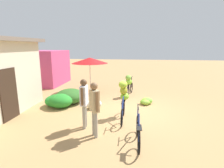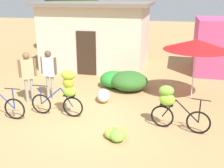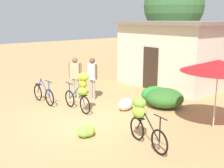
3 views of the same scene
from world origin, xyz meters
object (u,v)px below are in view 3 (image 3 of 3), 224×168
Objects in this scene: banana_pile_on_ground at (86,131)px; person_bystander at (75,73)px; bicycle_leftmost at (43,94)px; bicycle_center_loaded at (142,117)px; bicycle_near_pile at (81,89)px; tree_behind_building at (174,6)px; produce_sack at (126,104)px; market_umbrella at (219,66)px; building_low at (175,53)px; person_vendor at (92,74)px.

banana_pile_on_ground is 3.98m from person_bystander.
bicycle_leftmost is 1.55m from person_bystander.
person_bystander is (-4.78, 0.89, 0.33)m from bicycle_center_loaded.
tree_behind_building is at bearing 109.28° from bicycle_near_pile.
produce_sack is (-2.32, 1.49, -0.54)m from bicycle_center_loaded.
tree_behind_building is 2.65× the size of market_umbrella.
person_bystander reaches higher than produce_sack.
bicycle_leftmost is (1.14, -9.26, -3.66)m from tree_behind_building.
building_low is 3.07× the size of person_bystander.
bicycle_near_pile is (0.77, -6.12, -0.72)m from building_low.
produce_sack reaches higher than banana_pile_on_ground.
tree_behind_building is at bearing 97.00° from bicycle_leftmost.
tree_behind_building is 3.36× the size of person_vendor.
market_umbrella reaches higher than banana_pile_on_ground.
bicycle_center_loaded is 0.92× the size of person_bystander.
produce_sack is at bearing 3.57° from person_vendor.
building_low is 3.09× the size of person_vendor.
bicycle_center_loaded is 2.31× the size of produce_sack.
banana_pile_on_ground is 0.43× the size of person_bystander.
tree_behind_building is at bearing 117.75° from produce_sack.
market_umbrella is 1.31× the size of bicycle_near_pile.
building_low is 7.70m from banana_pile_on_ground.
bicycle_near_pile is at bearing -48.69° from person_vendor.
market_umbrella is 1.37× the size of bicycle_center_loaded.
bicycle_near_pile is (1.90, 0.57, 0.51)m from bicycle_leftmost.
produce_sack is 0.40× the size of person_vendor.
tree_behind_building is 9.57m from market_umbrella.
tree_behind_building is 9.74m from bicycle_near_pile.
person_bystander is at bearing 79.89° from bicycle_leftmost.
bicycle_center_loaded is (3.88, -6.22, -0.85)m from building_low.
bicycle_leftmost is 2.19× the size of banana_pile_on_ground.
person_bystander reaches higher than bicycle_near_pile.
market_umbrella is (4.56, -3.79, 0.35)m from building_low.
banana_pile_on_ground is (4.81, -9.70, -3.88)m from tree_behind_building.
person_vendor is 0.99× the size of person_bystander.
market_umbrella is (6.84, -6.36, -2.07)m from tree_behind_building.
building_low reaches higher than bicycle_near_pile.
bicycle_center_loaded is at bearing -1.87° from bicycle_near_pile.
banana_pile_on_ground is 1.08× the size of produce_sack.
produce_sack is (3.84, -7.30, -3.81)m from tree_behind_building.
tree_behind_building is 11.23m from bicycle_center_loaded.
person_bystander is (-3.43, 1.79, 0.94)m from banana_pile_on_ground.
bicycle_near_pile is at bearing 150.42° from banana_pile_on_ground.
market_umbrella is 4.31m from banana_pile_on_ground.
building_low is 2.44× the size of market_umbrella.
person_bystander is (0.24, 1.35, 0.72)m from bicycle_leftmost.
building_low is 3.33× the size of bicycle_center_loaded.
person_vendor is at bearing -167.81° from market_umbrella.
person_vendor is (-2.89, 2.28, 0.93)m from banana_pile_on_ground.
produce_sack is at bearing -162.54° from market_umbrella.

